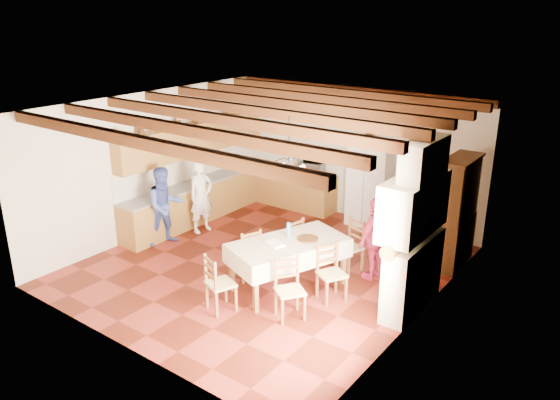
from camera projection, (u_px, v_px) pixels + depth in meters
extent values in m
cube|color=#49140B|center=(266.00, 266.00, 10.28)|extent=(6.00, 6.50, 0.02)
cube|color=silver|center=(265.00, 106.00, 9.27)|extent=(6.00, 6.50, 0.02)
cube|color=beige|center=(355.00, 153.00, 12.24)|extent=(6.00, 0.02, 3.00)
cube|color=beige|center=(116.00, 252.00, 7.31)|extent=(6.00, 0.02, 3.00)
cube|color=beige|center=(153.00, 163.00, 11.47)|extent=(0.02, 6.50, 3.00)
cube|color=beige|center=(425.00, 229.00, 8.08)|extent=(0.02, 6.50, 3.00)
cube|color=brown|center=(201.00, 200.00, 12.45)|extent=(0.60, 4.30, 0.86)
cube|color=brown|center=(291.00, 189.00, 13.24)|extent=(2.30, 0.60, 0.86)
cube|color=slate|center=(200.00, 182.00, 12.30)|extent=(0.62, 4.30, 0.04)
cube|color=slate|center=(291.00, 171.00, 13.09)|extent=(2.34, 0.62, 0.04)
cube|color=beige|center=(191.00, 166.00, 12.35)|extent=(0.03, 4.30, 0.60)
cube|color=beige|center=(298.00, 156.00, 13.19)|extent=(2.30, 0.03, 0.60)
cube|color=brown|center=(194.00, 139.00, 12.04)|extent=(0.35, 4.20, 0.70)
cube|color=black|center=(421.00, 148.00, 11.23)|extent=(0.34, 0.03, 0.42)
cube|color=white|center=(371.00, 185.00, 11.99)|extent=(0.93, 0.78, 1.79)
cube|color=white|center=(288.00, 243.00, 9.22)|extent=(1.65, 2.21, 0.05)
cube|color=brown|center=(232.00, 269.00, 9.24)|extent=(0.09, 0.09, 0.82)
cube|color=brown|center=(256.00, 289.00, 8.59)|extent=(0.09, 0.09, 0.82)
cube|color=brown|center=(316.00, 246.00, 10.13)|extent=(0.09, 0.09, 0.82)
cube|color=brown|center=(344.00, 262.00, 9.48)|extent=(0.09, 0.09, 0.82)
torus|color=black|center=(289.00, 162.00, 8.74)|extent=(0.47, 0.47, 0.03)
imported|color=white|center=(201.00, 196.00, 11.61)|extent=(0.46, 0.63, 1.59)
imported|color=#4151A8|center=(165.00, 206.00, 10.99)|extent=(0.82, 0.94, 1.62)
imported|color=#B52345|center=(376.00, 238.00, 9.59)|extent=(0.51, 0.94, 1.52)
imported|color=silver|center=(312.00, 168.00, 12.69)|extent=(0.61, 0.46, 0.31)
imported|color=#3C220C|center=(369.00, 137.00, 11.70)|extent=(0.33, 0.33, 0.33)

